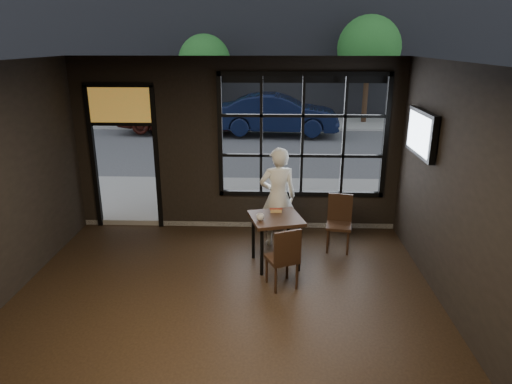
{
  "coord_description": "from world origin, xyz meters",
  "views": [
    {
      "loc": [
        0.64,
        -4.7,
        3.45
      ],
      "look_at": [
        0.4,
        2.2,
        1.15
      ],
      "focal_mm": 32.0,
      "sensor_mm": 36.0,
      "label": 1
    }
  ],
  "objects_px": {
    "man": "(278,197)",
    "cafe_table": "(276,241)",
    "navy_car": "(278,114)",
    "chair_near": "(282,256)"
  },
  "relations": [
    {
      "from": "man",
      "to": "cafe_table",
      "type": "bearing_deg",
      "value": 78.77
    },
    {
      "from": "cafe_table",
      "to": "navy_car",
      "type": "height_order",
      "value": "navy_car"
    },
    {
      "from": "chair_near",
      "to": "navy_car",
      "type": "xyz_separation_m",
      "value": [
        0.05,
        11.12,
        0.36
      ]
    },
    {
      "from": "chair_near",
      "to": "navy_car",
      "type": "relative_size",
      "value": 0.21
    },
    {
      "from": "chair_near",
      "to": "navy_car",
      "type": "bearing_deg",
      "value": -113.37
    },
    {
      "from": "cafe_table",
      "to": "man",
      "type": "bearing_deg",
      "value": 72.41
    },
    {
      "from": "cafe_table",
      "to": "chair_near",
      "type": "xyz_separation_m",
      "value": [
        0.09,
        -0.68,
        0.06
      ]
    },
    {
      "from": "man",
      "to": "navy_car",
      "type": "height_order",
      "value": "man"
    },
    {
      "from": "navy_car",
      "to": "man",
      "type": "bearing_deg",
      "value": -177.68
    },
    {
      "from": "cafe_table",
      "to": "man",
      "type": "xyz_separation_m",
      "value": [
        0.04,
        0.79,
        0.46
      ]
    }
  ]
}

